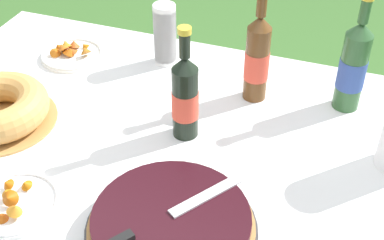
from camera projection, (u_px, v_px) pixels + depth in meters
garden_table at (144, 169)px, 1.43m from camera, size 1.50×1.15×0.71m
tablecloth at (143, 155)px, 1.40m from camera, size 1.51×1.16×0.10m
berry_tart at (171, 225)px, 1.16m from camera, size 0.38×0.38×0.06m
serving_knife at (160, 220)px, 1.12m from camera, size 0.23×0.32×0.01m
cup_stack at (165, 34)px, 1.68m from camera, size 0.07×0.07×0.20m
cider_bottle_green at (353, 66)px, 1.47m from camera, size 0.08×0.08×0.35m
cider_bottle_amber at (257, 58)px, 1.50m from camera, size 0.07×0.07×0.34m
juice_bottle_red at (185, 97)px, 1.38m from camera, size 0.07×0.07×0.32m
snack_plate_left at (15, 203)px, 1.23m from camera, size 0.21×0.21×0.06m
snack_plate_right at (71, 53)px, 1.76m from camera, size 0.20×0.20×0.06m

